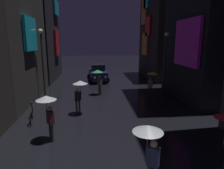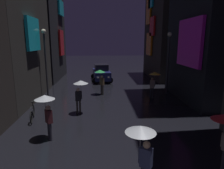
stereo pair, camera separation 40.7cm
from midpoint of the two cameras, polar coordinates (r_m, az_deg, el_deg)
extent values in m
cube|color=#19D8F2|center=(15.33, -20.93, 13.29)|extent=(0.20, 2.41, 2.27)
cube|color=black|center=(25.42, -19.50, 19.49)|extent=(4.00, 8.10, 15.85)
cube|color=red|center=(25.15, -13.80, 11.49)|extent=(0.20, 2.13, 2.96)
cube|color=#19D8F2|center=(26.23, -13.94, 20.45)|extent=(0.20, 2.54, 1.73)
cube|color=#F226D8|center=(14.75, 21.98, 11.00)|extent=(0.20, 3.51, 3.17)
cube|color=#2D2826|center=(25.77, 16.32, 15.55)|extent=(4.00, 8.21, 12.24)
cube|color=orange|center=(25.57, 11.04, 11.27)|extent=(0.20, 2.32, 2.69)
cube|color=red|center=(24.46, 11.95, 15.94)|extent=(0.20, 1.84, 2.13)
cube|color=orange|center=(26.73, 10.89, 19.90)|extent=(0.20, 2.01, 3.15)
cylinder|color=#38332D|center=(16.80, -1.92, -1.59)|extent=(0.12, 0.12, 0.85)
cylinder|color=#38332D|center=(16.92, -2.37, -1.49)|extent=(0.12, 0.12, 0.85)
cube|color=brown|center=(16.70, -2.17, 0.88)|extent=(0.40, 0.39, 0.60)
sphere|color=beige|center=(16.63, -2.18, 2.26)|extent=(0.22, 0.22, 0.22)
cylinder|color=brown|center=(16.78, -2.74, 1.10)|extent=(0.09, 0.09, 0.50)
cylinder|color=slate|center=(16.71, -2.75, 2.22)|extent=(0.02, 0.02, 0.77)
cone|color=green|center=(16.64, -2.77, 3.87)|extent=(0.90, 0.90, 0.20)
cylinder|color=#2D2D38|center=(8.40, 30.47, -18.31)|extent=(0.12, 0.12, 0.85)
cylinder|color=gray|center=(8.04, 30.34, -13.47)|extent=(0.09, 0.09, 0.50)
cylinder|color=slate|center=(7.91, 30.61, -11.27)|extent=(0.02, 0.02, 0.77)
cylinder|color=#2D2D38|center=(16.18, 11.68, -2.39)|extent=(0.12, 0.12, 0.85)
cylinder|color=#2D2D38|center=(16.19, 12.32, -2.41)|extent=(0.12, 0.12, 0.85)
cube|color=gray|center=(16.02, 12.11, 0.11)|extent=(0.38, 0.30, 0.60)
sphere|color=#9E7051|center=(15.94, 12.18, 1.55)|extent=(0.22, 0.22, 0.22)
cylinder|color=gray|center=(16.06, 12.76, 0.29)|extent=(0.09, 0.09, 0.50)
cylinder|color=slate|center=(16.00, 12.82, 1.47)|extent=(0.02, 0.02, 0.77)
cone|color=yellow|center=(15.92, 12.90, 3.18)|extent=(0.90, 0.90, 0.20)
cube|color=#333859|center=(6.30, 11.67, -19.78)|extent=(0.40, 0.38, 0.60)
sphere|color=tan|center=(6.09, 11.84, -16.51)|extent=(0.22, 0.22, 0.22)
cylinder|color=#333859|center=(6.29, 9.89, -19.25)|extent=(0.09, 0.09, 0.50)
cylinder|color=slate|center=(6.12, 10.01, -16.57)|extent=(0.02, 0.02, 0.77)
cone|color=silver|center=(5.90, 10.19, -12.44)|extent=(0.90, 0.90, 0.20)
cylinder|color=#38332D|center=(12.67, -9.01, -6.44)|extent=(0.12, 0.12, 0.85)
cylinder|color=#38332D|center=(12.65, -8.19, -6.44)|extent=(0.12, 0.12, 0.85)
cube|color=black|center=(12.44, -8.71, -3.28)|extent=(0.34, 0.22, 0.60)
sphere|color=beige|center=(12.34, -8.77, -1.45)|extent=(0.22, 0.22, 0.22)
cylinder|color=black|center=(12.46, -7.87, -2.99)|extent=(0.09, 0.09, 0.50)
cylinder|color=slate|center=(12.38, -7.92, -1.50)|extent=(0.02, 0.02, 0.77)
cone|color=silver|center=(12.27, -7.98, 0.70)|extent=(0.90, 0.90, 0.20)
cylinder|color=#2D2D38|center=(9.66, -15.95, -12.93)|extent=(0.12, 0.12, 0.85)
cylinder|color=#2D2D38|center=(9.81, -16.42, -12.56)|extent=(0.12, 0.12, 0.85)
cube|color=#4C1E23|center=(9.46, -16.45, -8.75)|extent=(0.38, 0.40, 0.60)
sphere|color=tan|center=(9.32, -16.61, -6.40)|extent=(0.22, 0.22, 0.22)
cylinder|color=#4C1E23|center=(9.58, -17.20, -8.22)|extent=(0.09, 0.09, 0.50)
cylinder|color=slate|center=(9.47, -17.33, -6.31)|extent=(0.02, 0.02, 0.77)
cone|color=silver|center=(9.33, -17.52, -3.49)|extent=(0.90, 0.90, 0.20)
torus|color=black|center=(11.88, -21.18, -8.78)|extent=(0.21, 0.72, 0.72)
torus|color=black|center=(12.91, -20.71, -7.06)|extent=(0.21, 0.72, 0.72)
cylinder|color=black|center=(12.33, -21.00, -7.10)|extent=(0.26, 0.99, 0.05)
cylinder|color=black|center=(12.80, -20.83, -5.58)|extent=(0.04, 0.04, 0.40)
cube|color=black|center=(12.74, -20.90, -4.63)|extent=(0.17, 0.26, 0.06)
cylinder|color=black|center=(11.70, -21.39, -6.26)|extent=(0.12, 0.45, 0.03)
cube|color=navy|center=(22.66, -2.55, 2.95)|extent=(2.10, 4.25, 0.90)
cube|color=black|center=(22.54, -2.57, 4.95)|extent=(1.62, 1.98, 0.70)
cylinder|color=black|center=(21.54, -0.02, 1.25)|extent=(0.66, 0.28, 0.64)
cylinder|color=black|center=(21.36, -4.30, 1.12)|extent=(0.66, 0.28, 0.64)
cylinder|color=black|center=(24.14, -0.98, 2.45)|extent=(0.66, 0.28, 0.64)
cylinder|color=black|center=(23.97, -4.81, 2.34)|extent=(0.66, 0.28, 0.64)
cube|color=white|center=(20.70, -0.41, 2.06)|extent=(0.20, 0.08, 0.14)
cube|color=white|center=(20.58, -3.44, 1.97)|extent=(0.20, 0.08, 0.14)
cylinder|color=#2D2D33|center=(16.74, -17.66, 5.03)|extent=(0.14, 0.14, 5.01)
sphere|color=#F9EFCC|center=(16.63, -18.28, 14.23)|extent=(0.36, 0.36, 0.36)
cylinder|color=#2D2D33|center=(17.54, 16.31, 5.11)|extent=(0.14, 0.14, 4.82)
sphere|color=#F9EFCC|center=(17.43, 16.84, 13.57)|extent=(0.36, 0.36, 0.36)
camera|label=1|loc=(0.20, -88.98, 0.22)|focal=32.00mm
camera|label=2|loc=(0.20, 91.02, -0.22)|focal=32.00mm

